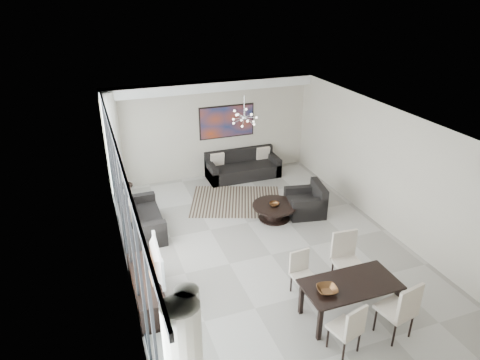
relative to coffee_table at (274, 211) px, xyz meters
name	(u,v)px	position (x,y,z in m)	size (l,w,h in m)	color
room_shell	(294,192)	(-0.24, -1.41, 1.23)	(6.00, 9.00, 2.90)	#A8A39B
window_wall	(131,219)	(-3.56, -1.41, 1.25)	(0.37, 8.95, 2.90)	white
soffit	(211,86)	(-0.70, 2.89, 2.55)	(5.98, 0.40, 0.26)	white
painting	(227,122)	(-0.20, 3.06, 1.43)	(1.68, 0.04, 0.98)	#A33916
chandelier	(244,118)	(-0.40, 1.09, 2.13)	(0.66, 0.66, 0.71)	silver
rug	(236,201)	(-0.59, 1.19, -0.21)	(2.37, 1.82, 0.01)	black
coffee_table	(274,211)	(0.00, 0.00, 0.00)	(1.10, 1.10, 0.39)	black
bowl_coffee	(274,204)	(-0.03, -0.03, 0.21)	(0.25, 0.25, 0.08)	brown
sofa_main	(243,168)	(0.14, 2.66, 0.05)	(2.16, 0.88, 0.79)	black
loveseat	(139,221)	(-3.25, 0.52, 0.07)	(0.94, 1.67, 0.84)	black
armchair	(306,203)	(0.89, -0.01, 0.05)	(1.04, 1.08, 0.78)	black
side_table	(126,191)	(-3.35, 2.16, 0.13)	(0.38, 0.38, 0.52)	black
tv_console	(147,289)	(-3.46, -1.97, 0.05)	(0.49, 1.73, 0.54)	black
television	(152,261)	(-3.30, -1.95, 0.63)	(1.07, 0.14, 0.61)	gray
dining_table	(350,287)	(-0.20, -3.57, 0.40)	(1.69, 0.86, 0.70)	black
dining_chair_sw	(350,327)	(-0.67, -4.30, 0.33)	(0.53, 0.53, 0.95)	beige
dining_chair_se	(402,308)	(0.29, -4.31, 0.43)	(0.59, 0.59, 1.11)	beige
dining_chair_nw	(301,270)	(-0.68, -2.71, 0.28)	(0.43, 0.43, 0.88)	beige
dining_chair_ne	(346,255)	(0.25, -2.74, 0.42)	(0.55, 0.55, 1.10)	beige
bowl_dining	(327,290)	(-0.69, -3.62, 0.53)	(0.34, 0.34, 0.08)	brown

